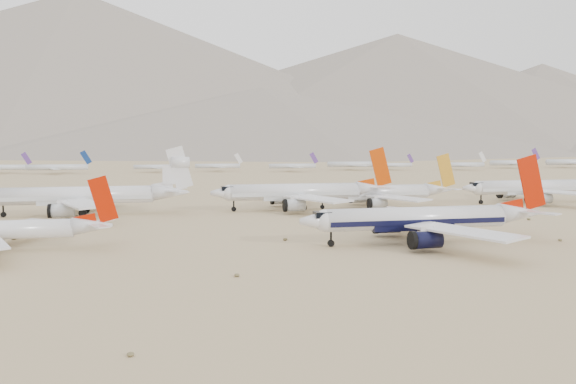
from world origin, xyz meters
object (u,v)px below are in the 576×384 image
(second_airliner, at_px, (1,231))
(row2_navy_widebody, at_px, (536,188))
(main_airliner, at_px, (426,219))
(row2_white_trijet, at_px, (89,195))

(second_airliner, height_order, row2_navy_widebody, row2_navy_widebody)
(main_airliner, height_order, row2_white_trijet, row2_white_trijet)
(main_airliner, bearing_deg, row2_navy_widebody, 41.61)
(second_airliner, bearing_deg, main_airliner, -5.86)
(second_airliner, bearing_deg, row2_navy_widebody, 19.83)
(second_airliner, distance_m, row2_white_trijet, 53.29)
(main_airliner, xyz_separation_m, second_airliner, (-80.79, 8.29, -0.99))
(main_airliner, bearing_deg, second_airliner, 174.14)
(row2_navy_widebody, bearing_deg, row2_white_trijet, -179.11)
(main_airliner, relative_size, row2_white_trijet, 0.92)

